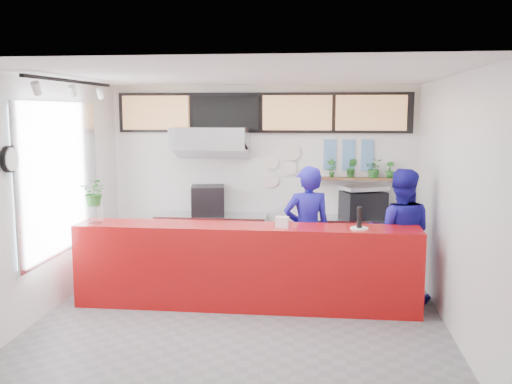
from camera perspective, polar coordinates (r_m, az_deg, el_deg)
The scene contains 46 objects.
floor at distance 7.35m, azimuth -1.43°, elevation -12.42°, with size 5.00×5.00×0.00m, color slate.
ceiling at distance 6.90m, azimuth -1.52°, elevation 11.61°, with size 5.00×5.00×0.00m, color silver.
wall_back at distance 9.43m, azimuth 0.65°, elevation 1.54°, with size 5.00×5.00×0.00m, color white.
wall_left at distance 7.73m, azimuth -20.16°, elevation -0.41°, with size 5.00×5.00×0.00m, color white.
wall_right at distance 7.07m, azimuth 19.01°, elevation -1.11°, with size 5.00×5.00×0.00m, color white.
service_counter at distance 7.56m, azimuth -1.02°, elevation -7.45°, with size 4.50×0.60×1.10m, color #A30B0C.
cream_band at distance 9.36m, azimuth 0.65°, elevation 8.24°, with size 5.00×0.02×0.80m, color beige.
prep_bench at distance 9.43m, azimuth -4.41°, elevation -4.96°, with size 1.80×0.60×0.90m, color #B2B5BA.
panini_oven at distance 9.32m, azimuth -4.82°, elevation -0.83°, with size 0.52×0.52×0.47m, color black.
extraction_hood at distance 9.15m, azimuth -4.58°, elevation 5.40°, with size 1.20×0.70×0.35m, color #B2B5BA.
hood_lip at distance 9.16m, azimuth -4.57°, elevation 4.15°, with size 1.20×0.70×0.08m, color #B2B5BA.
right_bench at distance 9.28m, azimuth 9.73°, elevation -5.27°, with size 1.80×0.60×0.90m, color #B2B5BA.
espresso_machine at distance 9.16m, azimuth 10.66°, elevation -1.27°, with size 0.65×0.46×0.42m, color black.
espresso_tray at distance 9.12m, azimuth 10.71°, elevation 0.42°, with size 0.66×0.46×0.06m, color #BBBCC3.
herb_shelf at distance 9.30m, azimuth 10.43°, elevation 1.31°, with size 1.40×0.18×0.04m, color brown.
menu_board_far_left at distance 9.59m, azimuth -9.97°, elevation 7.81°, with size 1.10×0.10×0.55m, color tan.
menu_board_mid_left at distance 9.33m, azimuth -3.06°, elevation 7.92°, with size 1.10×0.10×0.55m, color black.
menu_board_mid_right at distance 9.21m, azimuth 4.14°, elevation 7.91°, with size 1.10×0.10×0.55m, color tan.
menu_board_far_right at distance 9.23m, azimuth 11.42°, elevation 7.77°, with size 1.10×0.10×0.55m, color tan.
soffit at distance 9.33m, azimuth 0.63°, elevation 7.93°, with size 4.80×0.04×0.65m, color black.
window_pane at distance 7.96m, azimuth -19.07°, elevation 1.32°, with size 0.04×2.20×1.90m, color silver.
window_frame at distance 7.95m, azimuth -18.94°, elevation 1.32°, with size 0.03×2.30×2.00m, color #B2B5BA.
wall_clock_rim at distance 6.86m, azimuth -23.45°, elevation 3.03°, with size 0.30×0.30×0.05m, color black.
wall_clock_face at distance 6.85m, azimuth -23.23°, elevation 3.03°, with size 0.26×0.26×0.02m, color white.
track_rail at distance 7.49m, azimuth -17.92°, elevation 10.49°, with size 0.05×2.40×0.04m, color black.
dec_plate_a at distance 9.36m, azimuth 1.55°, elevation 3.02°, with size 0.24×0.24×0.03m, color silver.
dec_plate_b at distance 9.35m, azimuth 3.38°, elevation 2.39°, with size 0.24×0.24×0.03m, color silver.
dec_plate_c at distance 9.39m, azimuth 1.54°, elevation 1.20°, with size 0.24×0.24×0.03m, color silver.
dec_plate_d at distance 9.33m, azimuth 3.70°, elevation 3.92°, with size 0.24×0.24×0.03m, color silver.
photo_frame_a at distance 9.32m, azimuth 7.40°, elevation 4.48°, with size 0.20×0.02×0.25m, color #598CBF.
photo_frame_b at distance 9.33m, azimuth 9.25°, elevation 4.44°, with size 0.20×0.02×0.25m, color #598CBF.
photo_frame_c at distance 9.35m, azimuth 11.09°, elevation 4.41°, with size 0.20×0.02×0.25m, color #598CBF.
photo_frame_d at distance 9.34m, azimuth 7.38°, elevation 2.95°, with size 0.20×0.02×0.25m, color #598CBF.
photo_frame_e at distance 9.35m, azimuth 9.22°, elevation 2.91°, with size 0.20×0.02×0.25m, color #598CBF.
photo_frame_f at distance 9.37m, azimuth 11.05°, elevation 2.88°, with size 0.20×0.02×0.25m, color #598CBF.
staff_center at distance 7.99m, azimuth 5.14°, elevation -3.94°, with size 0.67×0.44×1.83m, color #1B1592.
staff_right at distance 8.01m, azimuth 14.21°, elevation -4.19°, with size 0.88×0.69×1.82m, color #1B1592.
herb_a at distance 9.27m, azimuth 7.55°, elevation 2.42°, with size 0.16×0.11×0.30m, color #266A25.
herb_b at distance 9.28m, azimuth 9.56°, elevation 2.40°, with size 0.17×0.14×0.31m, color #266A25.
herb_c at distance 9.30m, azimuth 11.75°, elevation 2.35°, with size 0.28×0.24×0.31m, color #266A25.
herb_d at distance 9.33m, azimuth 13.24°, elevation 2.18°, with size 0.15×0.13×0.26m, color #266A25.
glass_vase at distance 7.89m, azimuth -15.76°, elevation -2.07°, with size 0.21×0.21×0.25m, color white.
basil_vase at distance 7.85m, azimuth -15.84°, elevation -0.03°, with size 0.34×0.29×0.38m, color #266A25.
napkin_holder at distance 7.28m, azimuth 2.63°, elevation -3.04°, with size 0.16×0.10×0.14m, color white.
white_plate at distance 7.33m, azimuth 10.29°, elevation -3.59°, with size 0.23×0.23×0.02m, color white.
pepper_mill at distance 7.30m, azimuth 10.31°, elevation -2.51°, with size 0.07×0.07×0.27m, color black.
Camera 1 is at (0.97, -6.82, 2.58)m, focal length 40.00 mm.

